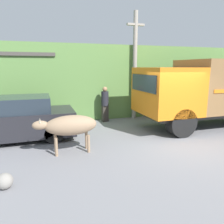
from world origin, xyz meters
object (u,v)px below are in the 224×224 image
(utility_pole, at_px, (135,64))
(pedestrian_on_hill, at_px, (105,103))
(brown_cow, at_px, (70,126))
(parked_suv, at_px, (15,120))
(cargo_truck, at_px, (216,89))
(roadside_rock, at_px, (5,181))

(utility_pole, bearing_deg, pedestrian_on_hill, -171.30)
(brown_cow, height_order, parked_suv, parked_suv)
(brown_cow, relative_size, parked_suv, 0.46)
(cargo_truck, distance_m, utility_pole, 4.02)
(brown_cow, bearing_deg, roadside_rock, -121.02)
(brown_cow, height_order, utility_pole, utility_pole)
(parked_suv, height_order, roadside_rock, parked_suv)
(cargo_truck, relative_size, parked_suv, 1.65)
(brown_cow, height_order, pedestrian_on_hill, pedestrian_on_hill)
(roadside_rock, bearing_deg, brown_cow, 45.13)
(roadside_rock, bearing_deg, pedestrian_on_hill, 53.64)
(brown_cow, relative_size, pedestrian_on_hill, 1.13)
(brown_cow, xyz_separation_m, utility_pole, (3.84, 3.79, 1.92))
(cargo_truck, height_order, roadside_rock, cargo_truck)
(brown_cow, height_order, roadside_rock, brown_cow)
(pedestrian_on_hill, bearing_deg, parked_suv, 12.45)
(utility_pole, distance_m, roadside_rock, 8.21)
(brown_cow, xyz_separation_m, parked_suv, (-1.77, 1.86, -0.10))
(brown_cow, bearing_deg, parked_suv, 147.51)
(cargo_truck, bearing_deg, brown_cow, -171.77)
(parked_suv, distance_m, pedestrian_on_hill, 4.29)
(brown_cow, relative_size, utility_pole, 0.37)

